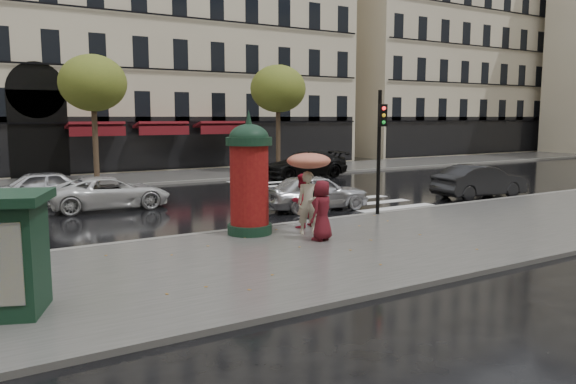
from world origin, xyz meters
TOP-DOWN VIEW (x-y plane):
  - ground at (0.00, 0.00)m, footprint 160.00×160.00m
  - near_sidewalk at (0.00, -0.50)m, footprint 90.00×7.00m
  - far_sidewalk at (0.00, 19.00)m, footprint 90.00×6.00m
  - near_kerb at (0.00, 3.00)m, footprint 90.00×0.25m
  - far_kerb at (0.00, 16.00)m, footprint 90.00×0.25m
  - zebra_crossing at (6.00, 9.60)m, footprint 3.60×11.75m
  - bldg_far_corner at (6.00, 30.00)m, footprint 26.00×14.00m
  - bldg_far_right at (34.00, 30.00)m, footprint 24.00×14.00m
  - tree_far_left at (-2.00, 18.00)m, footprint 3.40×3.40m
  - tree_far_right at (9.00, 18.00)m, footprint 3.40×3.40m
  - woman_umbrella at (0.08, 1.27)m, footprint 1.26×1.26m
  - woman_red at (0.43, 2.18)m, footprint 0.94×0.81m
  - man_burgundy at (-0.07, 0.40)m, footprint 0.96×0.82m
  - morris_column at (-1.34, 2.22)m, footprint 1.33×1.33m
  - traffic_light at (3.98, 2.72)m, footprint 0.31×0.42m
  - car_silver at (3.07, 5.26)m, footprint 4.19×2.09m
  - car_darkgrey at (10.97, 4.20)m, footprint 4.42×1.84m
  - car_white at (-3.48, 9.54)m, footprint 4.55×2.20m
  - car_black at (9.00, 15.00)m, footprint 5.19×2.17m
  - car_far_silver at (-5.77, 12.04)m, footprint 4.03×1.68m

SIDE VIEW (x-z plane):
  - ground at x=0.00m, z-range 0.00..0.00m
  - zebra_crossing at x=6.00m, z-range 0.00..0.01m
  - near_sidewalk at x=0.00m, z-range 0.00..0.12m
  - far_sidewalk at x=0.00m, z-range 0.00..0.12m
  - near_kerb at x=0.00m, z-range 0.00..0.14m
  - far_kerb at x=0.00m, z-range 0.00..0.14m
  - car_white at x=-3.48m, z-range 0.00..1.25m
  - car_far_silver at x=-5.77m, z-range 0.00..1.36m
  - car_silver at x=3.07m, z-range 0.00..1.37m
  - car_darkgrey at x=10.97m, z-range 0.00..1.42m
  - car_black at x=9.00m, z-range 0.00..1.50m
  - man_burgundy at x=-0.07m, z-range 0.12..1.78m
  - woman_red at x=0.43m, z-range 0.12..1.78m
  - woman_umbrella at x=0.08m, z-range 0.51..2.93m
  - morris_column at x=-1.34m, z-range 0.04..3.62m
  - traffic_light at x=3.98m, z-range 0.57..4.84m
  - tree_far_left at x=-2.00m, z-range 1.85..8.49m
  - tree_far_right at x=9.00m, z-range 1.85..8.49m
  - bldg_far_corner at x=6.00m, z-range -0.14..22.76m
  - bldg_far_right at x=34.00m, z-range -0.14..22.76m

